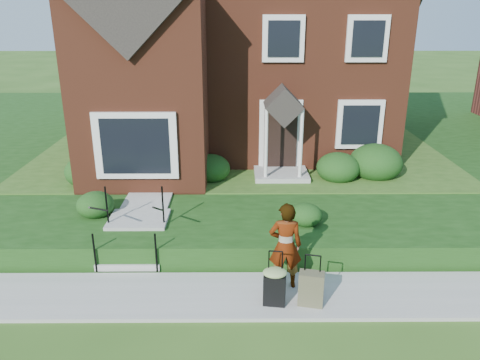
{
  "coord_description": "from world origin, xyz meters",
  "views": [
    {
      "loc": [
        -0.12,
        -7.93,
        5.36
      ],
      "look_at": [
        -0.06,
        2.0,
        1.75
      ],
      "focal_mm": 35.0,
      "sensor_mm": 36.0,
      "label": 1
    }
  ],
  "objects_px": {
    "front_steps": "(135,234)",
    "woman": "(285,246)",
    "suitcase_black": "(275,284)",
    "suitcase_olive": "(311,289)"
  },
  "relations": [
    {
      "from": "front_steps",
      "to": "woman",
      "type": "xyz_separation_m",
      "value": [
        3.32,
        -1.54,
        0.51
      ]
    },
    {
      "from": "suitcase_black",
      "to": "suitcase_olive",
      "type": "distance_m",
      "value": 0.7
    },
    {
      "from": "front_steps",
      "to": "woman",
      "type": "relative_size",
      "value": 1.12
    },
    {
      "from": "front_steps",
      "to": "suitcase_olive",
      "type": "relative_size",
      "value": 1.98
    },
    {
      "from": "suitcase_black",
      "to": "suitcase_olive",
      "type": "relative_size",
      "value": 1.08
    },
    {
      "from": "suitcase_olive",
      "to": "front_steps",
      "type": "bearing_deg",
      "value": 162.26
    },
    {
      "from": "woman",
      "to": "suitcase_black",
      "type": "xyz_separation_m",
      "value": [
        -0.25,
        -0.65,
        -0.48
      ]
    },
    {
      "from": "front_steps",
      "to": "suitcase_black",
      "type": "distance_m",
      "value": 3.77
    },
    {
      "from": "woman",
      "to": "suitcase_black",
      "type": "distance_m",
      "value": 0.84
    },
    {
      "from": "woman",
      "to": "suitcase_olive",
      "type": "bearing_deg",
      "value": 125.06
    }
  ]
}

